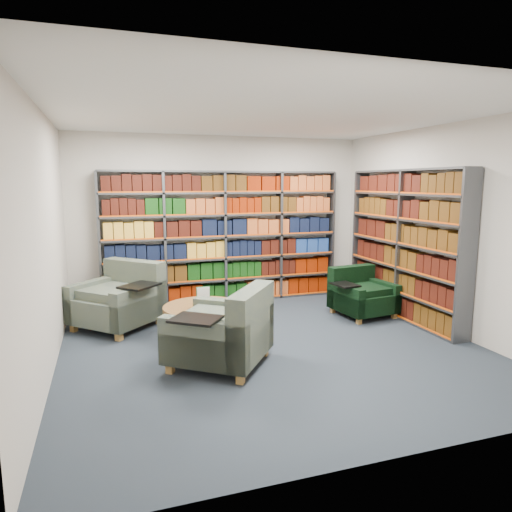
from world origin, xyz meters
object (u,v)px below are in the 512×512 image
object	(u,v)px
chair_teal_left	(122,301)
chair_teal_front	(227,334)
coffee_table	(204,313)
chair_green_right	(360,296)

from	to	relation	value
chair_teal_left	chair_teal_front	size ratio (longest dim) A/B	1.02
chair_teal_front	coffee_table	distance (m)	0.81
chair_green_right	chair_teal_front	world-z (taller)	chair_teal_front
chair_teal_front	coffee_table	bearing A→B (deg)	96.72
chair_teal_left	chair_teal_front	distance (m)	2.14
chair_teal_front	chair_green_right	bearing A→B (deg)	27.82
chair_teal_left	chair_green_right	world-z (taller)	chair_teal_left
coffee_table	chair_teal_front	bearing A→B (deg)	-83.28
coffee_table	chair_green_right	bearing A→B (deg)	10.92
chair_green_right	coffee_table	xyz separation A→B (m)	(-2.55, -0.49, 0.09)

